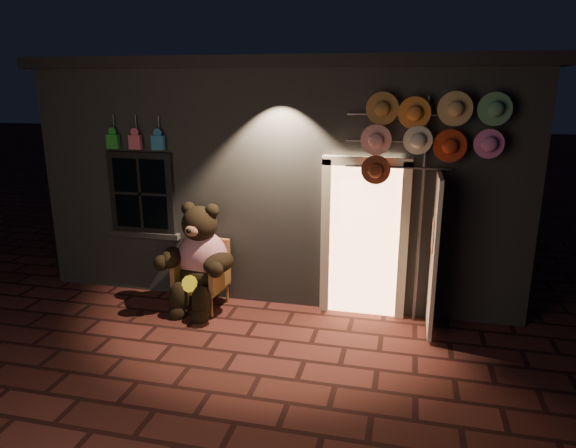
% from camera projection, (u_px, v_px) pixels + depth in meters
% --- Properties ---
extents(ground, '(60.00, 60.00, 0.00)m').
position_uv_depth(ground, '(236.00, 352.00, 6.13)').
color(ground, '#582721').
rests_on(ground, ground).
extents(shop_building, '(7.30, 5.95, 3.51)m').
position_uv_depth(shop_building, '(304.00, 160.00, 9.40)').
color(shop_building, slate).
rests_on(shop_building, ground).
extents(wicker_armchair, '(0.72, 0.66, 0.96)m').
position_uv_depth(wicker_armchair, '(204.00, 273.00, 7.32)').
color(wicker_armchair, '#A96641').
rests_on(wicker_armchair, ground).
extents(teddy_bear, '(1.16, 0.94, 1.60)m').
position_uv_depth(teddy_bear, '(199.00, 260.00, 7.14)').
color(teddy_bear, '#AB1232').
rests_on(teddy_bear, ground).
extents(hat_rack, '(1.92, 0.22, 2.98)m').
position_uv_depth(hat_rack, '(427.00, 136.00, 6.20)').
color(hat_rack, '#59595E').
rests_on(hat_rack, ground).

